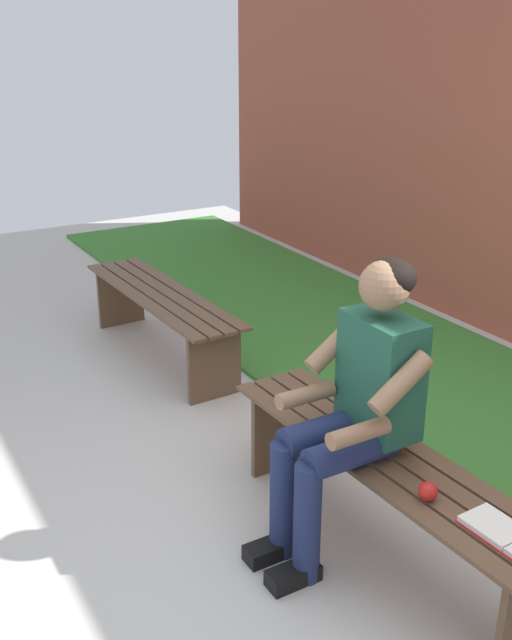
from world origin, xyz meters
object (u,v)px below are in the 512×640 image
at_px(bench_near, 386,479).
at_px(person_seated, 355,400).
at_px(apple, 428,491).
at_px(bench_far, 161,309).

relative_size(bench_near, person_seated, 1.40).
height_order(person_seated, apple, person_seated).
relative_size(bench_far, person_seated, 1.33).
relative_size(bench_near, bench_far, 1.05).
bearing_deg(apple, bench_far, -1.46).
relative_size(bench_far, apple, 23.08).
bearing_deg(bench_near, apple, 167.75).
distance_m(bench_far, apple, 2.62).
bearing_deg(apple, person_seated, 4.84).
bearing_deg(person_seated, bench_far, -2.62).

